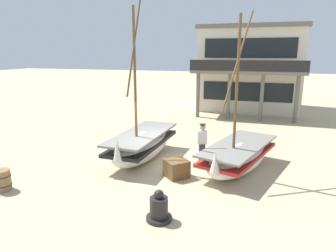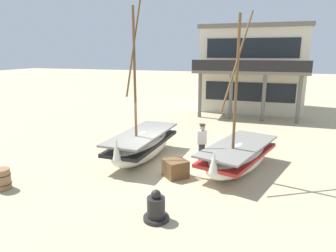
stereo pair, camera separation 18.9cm
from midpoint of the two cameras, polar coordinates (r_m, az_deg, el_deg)
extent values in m
plane|color=tan|center=(12.12, -1.05, -7.52)|extent=(120.00, 120.00, 0.00)
ellipsoid|color=silver|center=(12.74, -4.45, -3.76)|extent=(1.73, 4.47, 1.15)
cube|color=black|center=(12.69, -4.46, -3.14)|extent=(1.74, 4.29, 0.14)
cube|color=gray|center=(12.59, -4.50, -1.46)|extent=(1.78, 4.38, 0.08)
cone|color=silver|center=(10.79, -9.25, -4.28)|extent=(0.32, 0.32, 0.80)
cylinder|color=brown|center=(11.69, -5.87, 8.97)|extent=(0.10, 0.10, 5.27)
cylinder|color=brown|center=(11.65, -6.02, 15.14)|extent=(0.13, 1.46, 3.75)
cube|color=brown|center=(12.91, -3.87, -1.64)|extent=(1.49, 0.22, 0.06)
ellipsoid|color=silver|center=(11.82, 13.58, -5.83)|extent=(2.80, 4.54, 1.03)
cube|color=red|center=(11.78, 13.62, -5.24)|extent=(2.77, 4.39, 0.12)
cube|color=gray|center=(11.68, 13.71, -3.65)|extent=(2.82, 4.48, 0.07)
cone|color=silver|center=(9.90, 9.24, -6.67)|extent=(0.41, 0.41, 0.72)
cylinder|color=brown|center=(10.74, 13.31, 6.94)|extent=(0.10, 0.10, 4.95)
cylinder|color=brown|center=(10.67, 13.61, 12.26)|extent=(0.74, 2.22, 3.35)
cube|color=brown|center=(12.00, 14.26, -3.78)|extent=(1.52, 0.61, 0.06)
cylinder|color=#33333D|center=(12.16, 6.85, -5.34)|extent=(0.26, 0.26, 0.88)
cube|color=silver|center=(11.95, 6.95, -2.13)|extent=(0.40, 0.30, 0.54)
sphere|color=tan|center=(11.85, 7.00, -0.31)|extent=(0.22, 0.22, 0.22)
cylinder|color=#2D2823|center=(11.82, 7.02, 0.25)|extent=(0.24, 0.24, 0.05)
cylinder|color=black|center=(8.50, -1.60, -17.06)|extent=(0.70, 0.70, 0.10)
cylinder|color=black|center=(8.34, -1.61, -15.13)|extent=(0.49, 0.49, 0.55)
sphere|color=black|center=(8.17, -1.63, -12.90)|extent=(0.27, 0.27, 0.27)
cylinder|color=olive|center=(11.38, -28.54, -8.86)|extent=(0.52, 0.52, 0.70)
torus|color=black|center=(11.33, -28.63, -8.14)|extent=(0.56, 0.56, 0.03)
torus|color=black|center=(11.44, -28.45, -9.57)|extent=(0.56, 0.56, 0.03)
cube|color=brown|center=(11.00, 1.94, -8.05)|extent=(1.07, 1.07, 0.63)
cube|color=beige|center=(25.09, 15.95, 10.15)|extent=(7.39, 5.76, 6.06)
cube|color=#70665B|center=(25.11, 16.45, 17.40)|extent=(7.69, 6.00, 0.30)
cube|color=black|center=(22.31, 15.35, 6.27)|extent=(6.21, 0.06, 1.33)
cube|color=black|center=(22.14, 15.86, 14.06)|extent=(6.21, 0.06, 1.33)
cube|color=#70665B|center=(21.12, 15.43, 9.86)|extent=(7.39, 2.18, 0.20)
cylinder|color=#666056|center=(20.95, 6.31, 5.79)|extent=(0.24, 0.24, 3.03)
cylinder|color=#666056|center=(20.61, 12.08, 5.44)|extent=(0.24, 0.24, 3.03)
cylinder|color=#666056|center=(20.50, 17.98, 5.03)|extent=(0.24, 0.24, 3.03)
cylinder|color=#666056|center=(20.60, 23.87, 4.56)|extent=(0.24, 0.24, 3.03)
cube|color=black|center=(20.06, 15.34, 10.97)|extent=(7.39, 0.08, 0.70)
camera|label=1|loc=(0.09, -89.57, 0.11)|focal=32.09mm
camera|label=2|loc=(0.09, 90.43, -0.11)|focal=32.09mm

